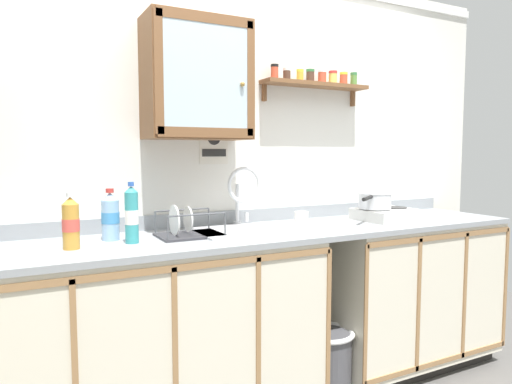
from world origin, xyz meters
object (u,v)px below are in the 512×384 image
object	(u,v)px
saucepan	(375,200)
wall_cabinet	(197,80)
warning_sign	(214,144)
mug	(302,220)
sink	(247,231)
trash_bin	(327,362)
bottle_detergent_teal_2	(132,215)
bottle_juice_amber_0	(71,223)
hot_plate_stove	(388,214)
bottle_water_blue_1	(110,217)
dish_rack	(187,230)

from	to	relation	value
saucepan	wall_cabinet	world-z (taller)	wall_cabinet
warning_sign	mug	bearing A→B (deg)	-39.45
sink	trash_bin	size ratio (longest dim) A/B	1.45
bottle_detergent_teal_2	warning_sign	bearing A→B (deg)	31.24
wall_cabinet	trash_bin	distance (m)	1.72
bottle_detergent_teal_2	saucepan	bearing A→B (deg)	1.44
saucepan	bottle_juice_amber_0	world-z (taller)	bottle_juice_amber_0
sink	mug	size ratio (longest dim) A/B	5.72
hot_plate_stove	bottle_water_blue_1	xyz separation A→B (m)	(-1.67, 0.11, 0.08)
sink	warning_sign	world-z (taller)	warning_sign
sink	bottle_water_blue_1	xyz separation A→B (m)	(-0.71, 0.06, 0.12)
bottle_water_blue_1	wall_cabinet	size ratio (longest dim) A/B	0.40
bottle_detergent_teal_2	mug	world-z (taller)	bottle_detergent_teal_2
sink	dish_rack	distance (m)	0.35
bottle_juice_amber_0	mug	bearing A→B (deg)	1.17
warning_sign	wall_cabinet	bearing A→B (deg)	-137.07
bottle_water_blue_1	wall_cabinet	distance (m)	0.84
saucepan	trash_bin	size ratio (longest dim) A/B	0.86
bottle_detergent_teal_2	dish_rack	bearing A→B (deg)	8.23
bottle_water_blue_1	hot_plate_stove	bearing A→B (deg)	-3.70
bottle_juice_amber_0	dish_rack	bearing A→B (deg)	5.72
warning_sign	trash_bin	xyz separation A→B (m)	(0.49, -0.45, -1.23)
bottle_detergent_teal_2	wall_cabinet	world-z (taller)	wall_cabinet
saucepan	warning_sign	size ratio (longest dim) A/B	1.41
trash_bin	mug	bearing A→B (deg)	128.72
bottle_detergent_teal_2	mug	bearing A→B (deg)	0.66
saucepan	bottle_water_blue_1	distance (m)	1.58
hot_plate_stove	wall_cabinet	xyz separation A→B (m)	(-1.19, 0.18, 0.77)
saucepan	warning_sign	bearing A→B (deg)	162.60
bottle_juice_amber_0	trash_bin	size ratio (longest dim) A/B	0.64
bottle_water_blue_1	wall_cabinet	bearing A→B (deg)	8.52
wall_cabinet	hot_plate_stove	bearing A→B (deg)	-8.56
bottle_juice_amber_0	wall_cabinet	bearing A→B (deg)	17.37
bottle_juice_amber_0	warning_sign	world-z (taller)	warning_sign
sink	bottle_water_blue_1	size ratio (longest dim) A/B	2.27
mug	sink	bearing A→B (deg)	169.53
sink	warning_sign	size ratio (longest dim) A/B	2.37
bottle_detergent_teal_2	trash_bin	size ratio (longest dim) A/B	0.73
hot_plate_stove	mug	xyz separation A→B (m)	(-0.65, -0.01, 0.01)
bottle_detergent_teal_2	sink	bearing A→B (deg)	6.19
bottle_juice_amber_0	warning_sign	bearing A→B (deg)	23.09
dish_rack	wall_cabinet	bearing A→B (deg)	52.79
bottle_detergent_teal_2	dish_rack	size ratio (longest dim) A/B	0.90
bottle_water_blue_1	warning_sign	xyz separation A→B (m)	(0.63, 0.21, 0.36)
hot_plate_stove	trash_bin	world-z (taller)	hot_plate_stove
trash_bin	bottle_detergent_teal_2	bearing A→B (deg)	173.99
bottle_water_blue_1	dish_rack	size ratio (longest dim) A/B	0.79
wall_cabinet	bottle_juice_amber_0	bearing A→B (deg)	-162.63
warning_sign	trash_bin	distance (m)	1.40
wall_cabinet	warning_sign	bearing A→B (deg)	42.93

